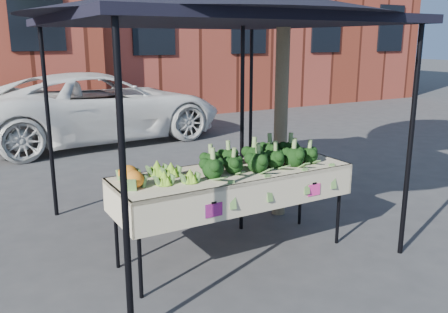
# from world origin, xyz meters

# --- Properties ---
(ground) EXTENTS (90.00, 90.00, 0.00)m
(ground) POSITION_xyz_m (0.00, 0.00, 0.00)
(ground) COLOR #343437
(table) EXTENTS (2.41, 0.82, 0.90)m
(table) POSITION_xyz_m (0.02, 0.09, 0.45)
(table) COLOR beige
(table) RESTS_ON ground
(canopy) EXTENTS (3.16, 3.16, 2.74)m
(canopy) POSITION_xyz_m (0.10, 0.73, 1.37)
(canopy) COLOR black
(canopy) RESTS_ON ground
(broccoli_heap) EXTENTS (1.36, 0.56, 0.25)m
(broccoli_heap) POSITION_xyz_m (0.29, 0.12, 1.02)
(broccoli_heap) COLOR black
(broccoli_heap) RESTS_ON table
(romanesco_cluster) EXTENTS (0.42, 0.56, 0.19)m
(romanesco_cluster) POSITION_xyz_m (-0.65, 0.13, 1.00)
(romanesco_cluster) COLOR #8EBB2D
(romanesco_cluster) RESTS_ON table
(cauliflower_pair) EXTENTS (0.22, 0.42, 0.17)m
(cauliflower_pair) POSITION_xyz_m (-1.02, 0.16, 0.99)
(cauliflower_pair) COLOR orange
(cauliflower_pair) RESTS_ON table
(vehicle) EXTENTS (1.68, 2.58, 5.34)m
(vehicle) POSITION_xyz_m (0.39, 6.41, 2.67)
(vehicle) COLOR white
(vehicle) RESTS_ON ground
(street_tree) EXTENTS (2.43, 2.43, 4.80)m
(street_tree) POSITION_xyz_m (1.12, 0.84, 2.40)
(street_tree) COLOR #1E4C14
(street_tree) RESTS_ON ground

